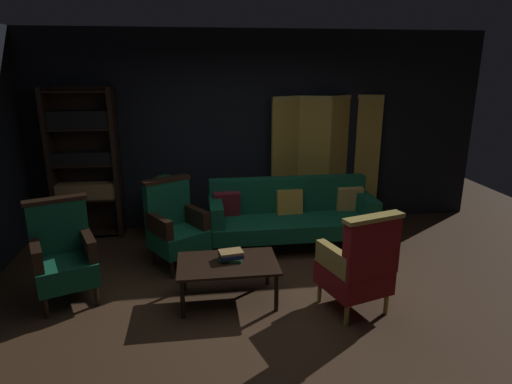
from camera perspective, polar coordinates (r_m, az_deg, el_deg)
name	(u,v)px	position (r m, az deg, el deg)	size (l,w,h in m)	color
ground_plane	(267,305)	(4.53, 1.43, -14.51)	(10.00, 10.00, 0.00)	#3D2819
back_wall	(240,131)	(6.39, -2.05, 8.03)	(7.20, 0.10, 2.80)	black
folding_screen	(326,158)	(6.56, 9.13, 4.37)	(1.69, 0.33, 1.90)	#B29338
bookshelf	(84,160)	(6.34, -21.53, 3.87)	(0.90, 0.32, 2.05)	black
velvet_couch	(291,213)	(5.74, 4.56, -2.73)	(2.12, 0.78, 0.88)	black
coffee_table	(228,267)	(4.44, -3.72, -9.70)	(1.00, 0.64, 0.42)	black
armchair_gilt_accent	(359,265)	(4.31, 13.28, -9.31)	(0.72, 0.72, 1.04)	tan
armchair_wing_left	(63,254)	(4.82, -23.89, -7.47)	(0.75, 0.75, 1.04)	black
armchair_wing_right	(175,226)	(5.25, -10.53, -4.36)	(0.80, 0.79, 1.04)	black
potted_plant	(166,202)	(6.08, -11.70, -1.26)	(0.61, 0.61, 0.90)	brown
book_green_cloth	(231,258)	(4.47, -3.29, -8.64)	(0.23, 0.18, 0.03)	#1E4C28
book_navy_cloth	(231,255)	(4.46, -3.29, -8.23)	(0.22, 0.18, 0.04)	navy
book_tan_leather	(231,252)	(4.44, -3.30, -7.85)	(0.23, 0.16, 0.03)	#9E7A47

